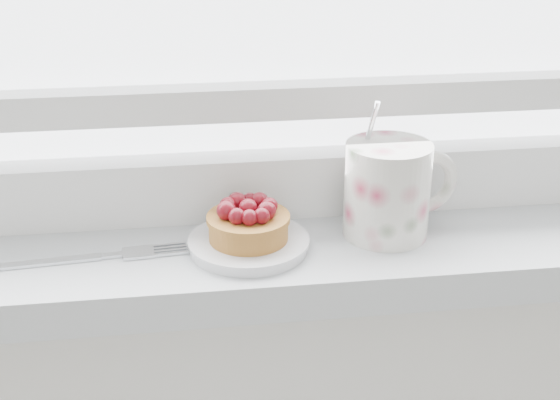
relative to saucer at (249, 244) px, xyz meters
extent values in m
cube|color=silver|center=(0.00, 0.02, -0.03)|extent=(1.60, 0.20, 0.04)
cube|color=white|center=(0.00, 0.09, 0.03)|extent=(1.30, 0.05, 0.07)
cube|color=white|center=(0.00, 0.09, 0.12)|extent=(1.30, 0.04, 0.04)
cylinder|color=silver|center=(0.00, 0.00, 0.00)|extent=(0.12, 0.12, 0.01)
cylinder|color=brown|center=(0.00, 0.00, 0.02)|extent=(0.08, 0.08, 0.03)
cylinder|color=brown|center=(0.00, 0.00, 0.03)|extent=(0.08, 0.08, 0.01)
sphere|color=#45040B|center=(0.00, 0.00, 0.04)|extent=(0.02, 0.02, 0.02)
sphere|color=#45040B|center=(0.02, 0.00, 0.04)|extent=(0.02, 0.02, 0.02)
sphere|color=#45040B|center=(0.01, 0.02, 0.04)|extent=(0.02, 0.02, 0.02)
sphere|color=#45040B|center=(0.00, 0.02, 0.04)|extent=(0.02, 0.02, 0.02)
sphere|color=#45040B|center=(-0.01, 0.02, 0.04)|extent=(0.02, 0.02, 0.02)
sphere|color=#45040B|center=(-0.02, 0.01, 0.04)|extent=(0.02, 0.02, 0.02)
sphere|color=#45040B|center=(-0.02, 0.00, 0.04)|extent=(0.02, 0.02, 0.02)
sphere|color=#45040B|center=(-0.01, -0.02, 0.04)|extent=(0.02, 0.02, 0.02)
sphere|color=#45040B|center=(0.00, -0.02, 0.04)|extent=(0.02, 0.02, 0.02)
sphere|color=#45040B|center=(0.01, -0.02, 0.04)|extent=(0.02, 0.02, 0.02)
sphere|color=#45040B|center=(0.02, -0.01, 0.04)|extent=(0.02, 0.02, 0.02)
cylinder|color=silver|center=(0.15, 0.02, 0.04)|extent=(0.11, 0.11, 0.10)
cylinder|color=black|center=(0.15, 0.02, 0.09)|extent=(0.08, 0.08, 0.01)
torus|color=silver|center=(0.19, 0.03, 0.05)|extent=(0.07, 0.03, 0.07)
cylinder|color=silver|center=(0.13, 0.03, 0.11)|extent=(0.01, 0.02, 0.06)
cube|color=silver|center=(-0.20, 0.00, 0.00)|extent=(0.11, 0.02, 0.00)
cube|color=silver|center=(-0.14, 0.00, 0.00)|extent=(0.02, 0.01, 0.00)
cube|color=silver|center=(-0.11, 0.00, 0.00)|extent=(0.03, 0.03, 0.00)
cube|color=silver|center=(-0.08, 0.00, 0.00)|extent=(0.04, 0.01, 0.00)
cube|color=silver|center=(-0.08, 0.00, 0.00)|extent=(0.04, 0.01, 0.00)
cube|color=silver|center=(-0.08, 0.01, 0.00)|extent=(0.04, 0.01, 0.00)
cube|color=silver|center=(-0.08, 0.02, 0.00)|extent=(0.04, 0.01, 0.00)
camera|label=1|loc=(-0.07, -0.71, 0.36)|focal=50.00mm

